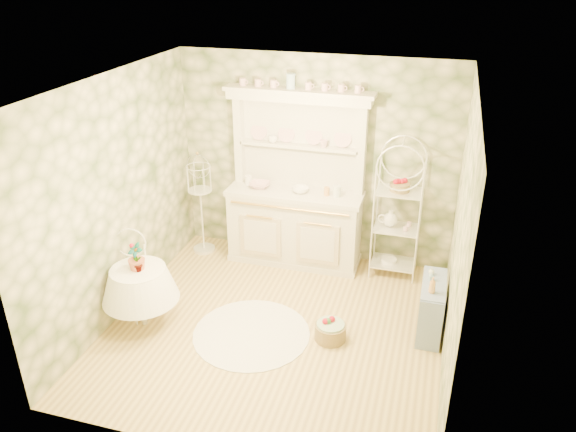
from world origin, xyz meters
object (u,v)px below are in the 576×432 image
(cafe_chair, at_px, (126,277))
(birdcage_stand, at_px, (201,206))
(floor_basket, at_px, (330,330))
(kitchen_dresser, at_px, (295,181))
(round_table, at_px, (142,301))
(bakers_rack, at_px, (398,211))
(side_shelf, at_px, (431,309))

(cafe_chair, relative_size, birdcage_stand, 0.72)
(cafe_chair, bearing_deg, floor_basket, -11.93)
(kitchen_dresser, xyz_separation_m, round_table, (-1.24, -1.86, -0.85))
(bakers_rack, xyz_separation_m, cafe_chair, (-2.79, -1.76, -0.39))
(bakers_rack, relative_size, birdcage_stand, 1.29)
(side_shelf, height_order, birdcage_stand, birdcage_stand)
(kitchen_dresser, relative_size, side_shelf, 3.44)
(round_table, distance_m, cafe_chair, 0.33)
(floor_basket, bearing_deg, round_table, -171.40)
(bakers_rack, height_order, birdcage_stand, bakers_rack)
(birdcage_stand, relative_size, floor_basket, 3.96)
(bakers_rack, relative_size, floor_basket, 5.10)
(kitchen_dresser, relative_size, floor_basket, 6.61)
(round_table, bearing_deg, side_shelf, 13.77)
(kitchen_dresser, height_order, bakers_rack, kitchen_dresser)
(kitchen_dresser, distance_m, side_shelf, 2.31)
(kitchen_dresser, bearing_deg, birdcage_stand, -175.87)
(bakers_rack, relative_size, round_table, 2.95)
(round_table, bearing_deg, birdcage_stand, 91.60)
(bakers_rack, xyz_separation_m, round_table, (-2.55, -1.88, -0.58))
(cafe_chair, bearing_deg, round_table, -43.82)
(cafe_chair, bearing_deg, bakers_rack, 15.56)
(side_shelf, distance_m, birdcage_stand, 3.32)
(side_shelf, bearing_deg, cafe_chair, -162.69)
(side_shelf, relative_size, round_table, 1.11)
(kitchen_dresser, height_order, round_table, kitchen_dresser)
(kitchen_dresser, height_order, cafe_chair, kitchen_dresser)
(bakers_rack, bearing_deg, kitchen_dresser, -179.05)
(side_shelf, bearing_deg, round_table, -159.69)
(round_table, relative_size, floor_basket, 1.73)
(bakers_rack, xyz_separation_m, birdcage_stand, (-2.60, -0.11, -0.20))
(kitchen_dresser, relative_size, round_table, 3.82)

